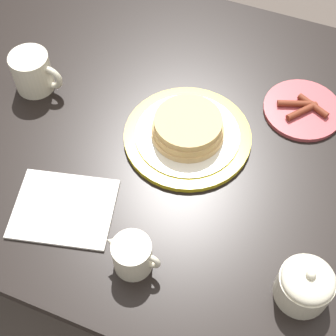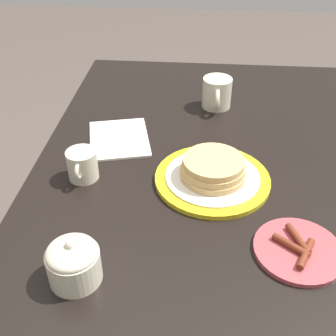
{
  "view_description": "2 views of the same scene",
  "coord_description": "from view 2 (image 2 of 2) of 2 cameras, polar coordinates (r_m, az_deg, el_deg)",
  "views": [
    {
      "loc": [
        0.2,
        -0.64,
        1.61
      ],
      "look_at": [
        -0.01,
        -0.12,
        0.76
      ],
      "focal_mm": 55.0,
      "sensor_mm": 36.0,
      "label": 1
    },
    {
      "loc": [
        0.77,
        -0.05,
        1.34
      ],
      "look_at": [
        -0.01,
        -0.12,
        0.76
      ],
      "focal_mm": 45.0,
      "sensor_mm": 36.0,
      "label": 2
    }
  ],
  "objects": [
    {
      "name": "coffee_mug",
      "position": [
        1.29,
        6.47,
        10.1
      ],
      "size": [
        0.12,
        0.09,
        0.09
      ],
      "color": "beige",
      "rests_on": "dining_table"
    },
    {
      "name": "sugar_bowl",
      "position": [
        0.77,
        -12.69,
        -12.27
      ],
      "size": [
        0.1,
        0.1,
        0.09
      ],
      "color": "beige",
      "rests_on": "dining_table"
    },
    {
      "name": "creamer_pitcher",
      "position": [
        1.0,
        -11.48,
        0.62
      ],
      "size": [
        0.1,
        0.07,
        0.08
      ],
      "color": "beige",
      "rests_on": "dining_table"
    },
    {
      "name": "pancake_plate",
      "position": [
        0.98,
        6.08,
        -0.74
      ],
      "size": [
        0.27,
        0.27,
        0.06
      ],
      "color": "gold",
      "rests_on": "dining_table"
    },
    {
      "name": "dining_table",
      "position": [
        1.06,
        6.24,
        -6.87
      ],
      "size": [
        1.43,
        0.9,
        0.73
      ],
      "color": "black",
      "rests_on": "ground_plane"
    },
    {
      "name": "side_plate_bacon",
      "position": [
        0.86,
        17.22,
        -10.53
      ],
      "size": [
        0.17,
        0.17,
        0.02
      ],
      "color": "#B2474C",
      "rests_on": "dining_table"
    },
    {
      "name": "napkin",
      "position": [
        1.14,
        -6.65,
        3.98
      ],
      "size": [
        0.22,
        0.2,
        0.01
      ],
      "color": "silver",
      "rests_on": "dining_table"
    }
  ]
}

